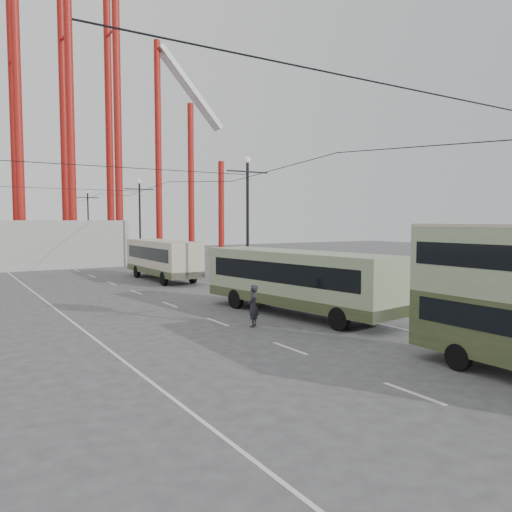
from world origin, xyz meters
TOP-DOWN VIEW (x-y plane):
  - ground at (0.00, 0.00)m, footprint 160.00×160.00m
  - road_markings at (-0.86, 19.70)m, footprint 12.52×120.00m
  - lamp_post_mid at (5.60, 18.00)m, footprint 3.20×0.44m
  - lamp_post_far at (5.60, 40.00)m, footprint 3.20×0.44m
  - lamp_post_distant at (5.60, 62.00)m, footprint 3.20×0.44m
  - roller_coaster at (-2.49, 56.89)m, footprint 52.95×5.00m
  - fairground_shed at (-6.00, 47.00)m, footprint 22.00×10.00m
  - single_decker_green at (3.38, 9.48)m, footprint 4.35×12.12m
  - single_decker_cream at (3.26, 27.88)m, footprint 2.78×10.66m
  - pedestrian at (-0.09, 8.14)m, footprint 0.85×0.83m

SIDE VIEW (x-z plane):
  - ground at x=0.00m, z-range 0.00..0.00m
  - road_markings at x=-0.86m, z-range 0.00..0.01m
  - pedestrian at x=-0.09m, z-range 0.00..1.97m
  - single_decker_cream at x=3.26m, z-range 0.21..3.52m
  - single_decker_green at x=3.38m, z-range 0.22..3.57m
  - fairground_shed at x=-6.00m, z-range 0.00..5.00m
  - lamp_post_mid at x=5.60m, z-range 0.02..9.34m
  - lamp_post_far at x=5.60m, z-range 0.02..9.34m
  - lamp_post_distant at x=5.60m, z-range 0.02..9.34m
  - roller_coaster at x=-2.49m, z-range -4.82..50.66m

